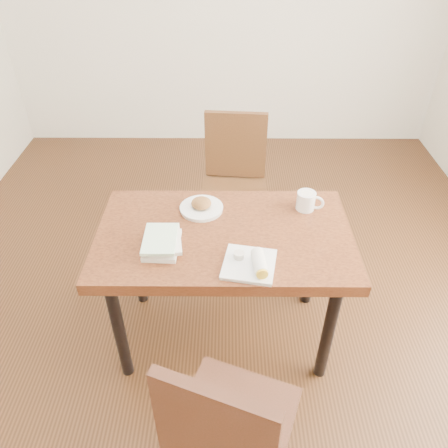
{
  "coord_description": "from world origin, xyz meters",
  "views": [
    {
      "loc": [
        0.01,
        -1.63,
        2.06
      ],
      "look_at": [
        0.0,
        0.0,
        0.8
      ],
      "focal_mm": 35.0,
      "sensor_mm": 36.0,
      "label": 1
    }
  ],
  "objects_px": {
    "chair_far": "(234,178)",
    "book_stack": "(162,242)",
    "table": "(224,246)",
    "plate_scone": "(201,206)",
    "plate_burrito": "(252,264)",
    "chair_near": "(227,430)",
    "coffee_mug": "(307,201)"
  },
  "relations": [
    {
      "from": "book_stack",
      "to": "chair_far",
      "type": "bearing_deg",
      "value": 69.96
    },
    {
      "from": "chair_near",
      "to": "book_stack",
      "type": "relative_size",
      "value": 3.96
    },
    {
      "from": "table",
      "to": "plate_burrito",
      "type": "relative_size",
      "value": 4.72
    },
    {
      "from": "plate_burrito",
      "to": "chair_near",
      "type": "bearing_deg",
      "value": -99.93
    },
    {
      "from": "chair_near",
      "to": "chair_far",
      "type": "distance_m",
      "value": 1.69
    },
    {
      "from": "chair_far",
      "to": "coffee_mug",
      "type": "height_order",
      "value": "chair_far"
    },
    {
      "from": "chair_far",
      "to": "coffee_mug",
      "type": "relative_size",
      "value": 6.9
    },
    {
      "from": "plate_scone",
      "to": "book_stack",
      "type": "xyz_separation_m",
      "value": [
        -0.16,
        -0.29,
        0.01
      ]
    },
    {
      "from": "coffee_mug",
      "to": "book_stack",
      "type": "bearing_deg",
      "value": -156.36
    },
    {
      "from": "chair_near",
      "to": "plate_scone",
      "type": "distance_m",
      "value": 1.08
    },
    {
      "from": "chair_far",
      "to": "plate_burrito",
      "type": "height_order",
      "value": "chair_far"
    },
    {
      "from": "plate_scone",
      "to": "book_stack",
      "type": "height_order",
      "value": "plate_scone"
    },
    {
      "from": "table",
      "to": "book_stack",
      "type": "xyz_separation_m",
      "value": [
        -0.28,
        -0.11,
        0.12
      ]
    },
    {
      "from": "coffee_mug",
      "to": "plate_burrito",
      "type": "distance_m",
      "value": 0.53
    },
    {
      "from": "book_stack",
      "to": "plate_burrito",
      "type": "bearing_deg",
      "value": -18.67
    },
    {
      "from": "plate_burrito",
      "to": "book_stack",
      "type": "distance_m",
      "value": 0.43
    },
    {
      "from": "book_stack",
      "to": "chair_near",
      "type": "bearing_deg",
      "value": -68.55
    },
    {
      "from": "chair_far",
      "to": "plate_scone",
      "type": "height_order",
      "value": "chair_far"
    },
    {
      "from": "table",
      "to": "plate_burrito",
      "type": "bearing_deg",
      "value": -63.25
    },
    {
      "from": "chair_far",
      "to": "plate_burrito",
      "type": "xyz_separation_m",
      "value": [
        0.06,
        -1.07,
        0.22
      ]
    },
    {
      "from": "table",
      "to": "plate_scone",
      "type": "distance_m",
      "value": 0.24
    },
    {
      "from": "chair_far",
      "to": "plate_scone",
      "type": "xyz_separation_m",
      "value": [
        -0.18,
        -0.65,
        0.22
      ]
    },
    {
      "from": "plate_scone",
      "to": "plate_burrito",
      "type": "xyz_separation_m",
      "value": [
        0.24,
        -0.43,
        0.0
      ]
    },
    {
      "from": "plate_scone",
      "to": "plate_burrito",
      "type": "relative_size",
      "value": 0.85
    },
    {
      "from": "chair_near",
      "to": "book_stack",
      "type": "height_order",
      "value": "chair_near"
    },
    {
      "from": "plate_burrito",
      "to": "book_stack",
      "type": "xyz_separation_m",
      "value": [
        -0.4,
        0.14,
        0.01
      ]
    },
    {
      "from": "chair_near",
      "to": "plate_burrito",
      "type": "relative_size",
      "value": 3.68
    },
    {
      "from": "plate_burrito",
      "to": "chair_far",
      "type": "bearing_deg",
      "value": 93.31
    },
    {
      "from": "coffee_mug",
      "to": "chair_far",
      "type": "bearing_deg",
      "value": 119.62
    },
    {
      "from": "book_stack",
      "to": "plate_scone",
      "type": "bearing_deg",
      "value": 60.58
    },
    {
      "from": "chair_far",
      "to": "book_stack",
      "type": "relative_size",
      "value": 3.96
    },
    {
      "from": "table",
      "to": "book_stack",
      "type": "relative_size",
      "value": 5.09
    }
  ]
}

